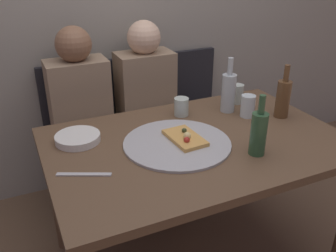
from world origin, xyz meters
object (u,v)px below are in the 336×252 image
object	(u,v)px
pizza_slice_last	(185,138)
tumbler_far	(181,107)
plate_stack	(78,138)
table_knife	(84,174)
wine_glass	(237,94)
guest_in_sweater	(84,117)
water_bottle	(283,98)
chair_left	(81,127)
dining_table	(197,155)
wine_bottle	(228,92)
beer_bottle	(259,132)
chair_right	(193,106)
guest_in_beanie	(151,106)
tumbler_near	(248,106)
chair_middle	(143,115)
pizza_tray	(177,143)

from	to	relation	value
pizza_slice_last	tumbler_far	world-z (taller)	tumbler_far
plate_stack	table_knife	bearing A→B (deg)	-97.73
plate_stack	tumbler_far	bearing A→B (deg)	6.98
wine_glass	guest_in_sweater	bearing A→B (deg)	154.30
water_bottle	chair_left	world-z (taller)	water_bottle
dining_table	wine_bottle	size ratio (longest dim) A/B	4.63
pizza_slice_last	beer_bottle	xyz separation A→B (m)	(0.24, -0.22, 0.08)
chair_right	tumbler_far	bearing A→B (deg)	56.17
beer_bottle	guest_in_beanie	world-z (taller)	guest_in_beanie
dining_table	tumbler_near	bearing A→B (deg)	19.10
water_bottle	chair_middle	xyz separation A→B (m)	(-0.49, 0.80, -0.34)
pizza_tray	guest_in_sweater	size ratio (longest dim) A/B	0.42
pizza_slice_last	table_knife	size ratio (longest dim) A/B	1.04
chair_right	guest_in_beanie	size ratio (longest dim) A/B	0.77
wine_bottle	wine_glass	xyz separation A→B (m)	(0.11, 0.08, -0.06)
guest_in_beanie	plate_stack	bearing A→B (deg)	40.75
wine_glass	plate_stack	xyz separation A→B (m)	(-0.95, -0.09, -0.04)
table_knife	chair_left	xyz separation A→B (m)	(0.17, 0.93, -0.23)
chair_middle	guest_in_sweater	size ratio (longest dim) A/B	0.77
wine_glass	chair_right	xyz separation A→B (m)	(0.01, 0.54, -0.29)
tumbler_far	pizza_slice_last	bearing A→B (deg)	-113.26
pizza_slice_last	wine_bottle	xyz separation A→B (m)	(0.38, 0.23, 0.09)
wine_bottle	chair_right	xyz separation A→B (m)	(0.12, 0.62, -0.34)
guest_in_beanie	pizza_tray	bearing A→B (deg)	77.61
beer_bottle	chair_left	size ratio (longest dim) A/B	0.30
tumbler_far	guest_in_sweater	xyz separation A→B (m)	(-0.44, 0.42, -0.15)
chair_right	guest_in_sweater	xyz separation A→B (m)	(-0.82, -0.15, 0.13)
beer_bottle	dining_table	bearing A→B (deg)	128.52
tumbler_near	chair_right	distance (m)	0.79
water_bottle	tumbler_far	world-z (taller)	water_bottle
tumbler_near	guest_in_beanie	distance (m)	0.68
wine_glass	guest_in_sweater	distance (m)	0.92
guest_in_sweater	table_knife	bearing A→B (deg)	77.63
pizza_slice_last	wine_bottle	distance (m)	0.45
wine_glass	guest_in_beanie	xyz separation A→B (m)	(-0.38, 0.39, -0.16)
water_bottle	table_knife	size ratio (longest dim) A/B	1.29
tumbler_far	wine_glass	bearing A→B (deg)	3.51
pizza_slice_last	wine_glass	world-z (taller)	wine_glass
water_bottle	chair_middle	distance (m)	1.00
chair_middle	chair_right	size ratio (longest dim) A/B	1.00
table_knife	guest_in_sweater	world-z (taller)	guest_in_sweater
tumbler_far	guest_in_beanie	xyz separation A→B (m)	(-0.01, 0.42, -0.15)
wine_bottle	plate_stack	xyz separation A→B (m)	(-0.83, -0.02, -0.10)
guest_in_sweater	guest_in_beanie	world-z (taller)	same
plate_stack	chair_right	size ratio (longest dim) A/B	0.23
pizza_tray	pizza_slice_last	bearing A→B (deg)	5.59
chair_middle	chair_left	bearing A→B (deg)	0.00
pizza_tray	wine_bottle	distance (m)	0.50
wine_bottle	chair_middle	size ratio (longest dim) A/B	0.33
wine_bottle	chair_left	distance (m)	1.00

